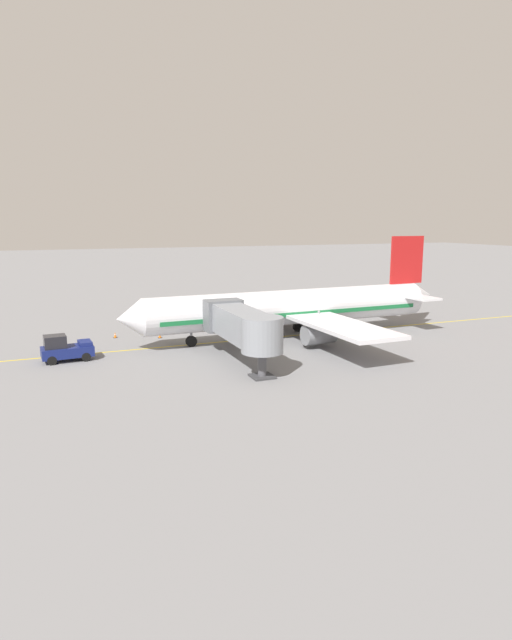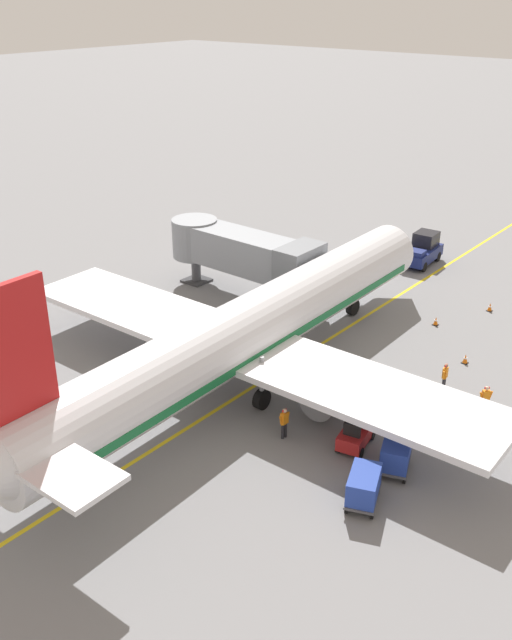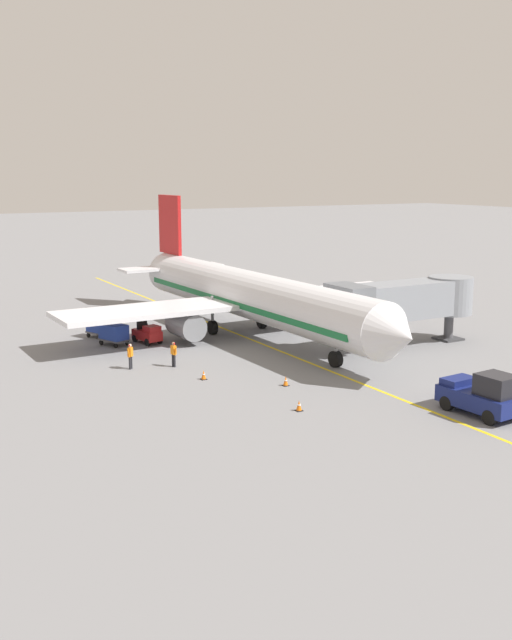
{
  "view_description": "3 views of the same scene",
  "coord_description": "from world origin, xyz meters",
  "px_view_note": "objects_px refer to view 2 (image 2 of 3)",
  "views": [
    {
      "loc": [
        -50.84,
        22.85,
        12.3
      ],
      "look_at": [
        -2.75,
        3.3,
        2.6
      ],
      "focal_mm": 29.68,
      "sensor_mm": 36.0,
      "label": 1
    },
    {
      "loc": [
        21.61,
        -28.37,
        20.31
      ],
      "look_at": [
        -0.35,
        -1.56,
        3.8
      ],
      "focal_mm": 39.38,
      "sensor_mm": 36.0,
      "label": 2
    },
    {
      "loc": [
        26.76,
        47.73,
        12.56
      ],
      "look_at": [
        2.16,
        4.14,
        2.55
      ],
      "focal_mm": 41.04,
      "sensor_mm": 36.0,
      "label": 3
    }
  ],
  "objects_px": {
    "safety_cone_nose_right": "(436,321)",
    "safety_cone_wing_tip": "(465,359)",
    "ground_crew_wing_walker": "(445,376)",
    "baggage_cart_second_in_train": "(364,486)",
    "ground_crew_marshaller": "(485,399)",
    "baggage_tug_lead": "(357,432)",
    "ground_crew_loader": "(284,422)",
    "parked_airliner": "(248,331)",
    "jet_bridge": "(242,251)",
    "pushback_tractor": "(421,250)",
    "baggage_cart_front": "(396,453)",
    "safety_cone_nose_left": "(490,307)"
  },
  "relations": [
    {
      "from": "ground_crew_loader",
      "to": "jet_bridge",
      "type": "bearing_deg",
      "value": 137.09
    },
    {
      "from": "baggage_tug_lead",
      "to": "ground_crew_wing_walker",
      "type": "relative_size",
      "value": 1.59
    },
    {
      "from": "safety_cone_nose_left",
      "to": "baggage_tug_lead",
      "type": "bearing_deg",
      "value": -86.41
    },
    {
      "from": "pushback_tractor",
      "to": "baggage_cart_front",
      "type": "xyz_separation_m",
      "value": [
        11.77,
        -25.2,
        -0.15
      ]
    },
    {
      "from": "baggage_tug_lead",
      "to": "baggage_cart_front",
      "type": "height_order",
      "value": "baggage_tug_lead"
    },
    {
      "from": "parked_airliner",
      "to": "safety_cone_nose_right",
      "type": "relative_size",
      "value": 63.17
    },
    {
      "from": "ground_crew_wing_walker",
      "to": "baggage_cart_second_in_train",
      "type": "bearing_deg",
      "value": -82.21
    },
    {
      "from": "baggage_cart_second_in_train",
      "to": "safety_cone_nose_right",
      "type": "height_order",
      "value": "baggage_cart_second_in_train"
    },
    {
      "from": "jet_bridge",
      "to": "pushback_tractor",
      "type": "distance_m",
      "value": 16.0
    },
    {
      "from": "safety_cone_wing_tip",
      "to": "ground_crew_wing_walker",
      "type": "bearing_deg",
      "value": -83.92
    },
    {
      "from": "pushback_tractor",
      "to": "safety_cone_nose_left",
      "type": "relative_size",
      "value": 7.7
    },
    {
      "from": "ground_crew_wing_walker",
      "to": "safety_cone_nose_left",
      "type": "bearing_deg",
      "value": 100.72
    },
    {
      "from": "jet_bridge",
      "to": "baggage_tug_lead",
      "type": "distance_m",
      "value": 19.31
    },
    {
      "from": "ground_crew_wing_walker",
      "to": "ground_crew_loader",
      "type": "xyz_separation_m",
      "value": [
        -4.12,
        -9.18,
        0.0
      ]
    },
    {
      "from": "ground_crew_loader",
      "to": "baggage_tug_lead",
      "type": "bearing_deg",
      "value": 30.21
    },
    {
      "from": "ground_crew_wing_walker",
      "to": "safety_cone_nose_left",
      "type": "xyz_separation_m",
      "value": [
        -2.24,
        11.86,
        -0.66
      ]
    },
    {
      "from": "baggage_tug_lead",
      "to": "baggage_cart_second_in_train",
      "type": "bearing_deg",
      "value": -54.46
    },
    {
      "from": "baggage_tug_lead",
      "to": "ground_crew_loader",
      "type": "bearing_deg",
      "value": -149.79
    },
    {
      "from": "safety_cone_nose_left",
      "to": "baggage_cart_front",
      "type": "bearing_deg",
      "value": -79.55
    },
    {
      "from": "ground_crew_wing_walker",
      "to": "ground_crew_marshaller",
      "type": "xyz_separation_m",
      "value": [
        2.69,
        -0.87,
        0.0
      ]
    },
    {
      "from": "jet_bridge",
      "to": "safety_cone_nose_right",
      "type": "distance_m",
      "value": 14.13
    },
    {
      "from": "safety_cone_nose_left",
      "to": "safety_cone_nose_right",
      "type": "distance_m",
      "value": 4.8
    },
    {
      "from": "baggage_cart_front",
      "to": "ground_crew_wing_walker",
      "type": "height_order",
      "value": "ground_crew_wing_walker"
    },
    {
      "from": "ground_crew_marshaller",
      "to": "pushback_tractor",
      "type": "bearing_deg",
      "value": 125.8
    },
    {
      "from": "parked_airliner",
      "to": "safety_cone_nose_right",
      "type": "xyz_separation_m",
      "value": [
        4.89,
        13.55,
        -2.9
      ]
    },
    {
      "from": "safety_cone_nose_right",
      "to": "safety_cone_wing_tip",
      "type": "bearing_deg",
      "value": -44.68
    },
    {
      "from": "parked_airliner",
      "to": "safety_cone_nose_left",
      "type": "height_order",
      "value": "parked_airliner"
    },
    {
      "from": "jet_bridge",
      "to": "ground_crew_wing_walker",
      "type": "xyz_separation_m",
      "value": [
        17.13,
        -2.92,
        -2.5
      ]
    },
    {
      "from": "parked_airliner",
      "to": "ground_crew_loader",
      "type": "xyz_separation_m",
      "value": [
        4.91,
        -3.08,
        -2.23
      ]
    },
    {
      "from": "pushback_tractor",
      "to": "ground_crew_wing_walker",
      "type": "relative_size",
      "value": 2.69
    },
    {
      "from": "ground_crew_loader",
      "to": "safety_cone_nose_right",
      "type": "distance_m",
      "value": 16.64
    },
    {
      "from": "baggage_cart_front",
      "to": "safety_cone_wing_tip",
      "type": "relative_size",
      "value": 5.0
    },
    {
      "from": "baggage_tug_lead",
      "to": "ground_crew_loader",
      "type": "xyz_separation_m",
      "value": [
        -3.08,
        -1.79,
        0.24
      ]
    },
    {
      "from": "jet_bridge",
      "to": "pushback_tractor",
      "type": "bearing_deg",
      "value": 64.62
    },
    {
      "from": "ground_crew_wing_walker",
      "to": "ground_crew_marshaller",
      "type": "height_order",
      "value": "same"
    },
    {
      "from": "pushback_tractor",
      "to": "ground_crew_marshaller",
      "type": "xyz_separation_m",
      "value": [
        13.04,
        -18.08,
        -0.15
      ]
    },
    {
      "from": "baggage_tug_lead",
      "to": "ground_crew_marshaller",
      "type": "distance_m",
      "value": 7.52
    },
    {
      "from": "baggage_cart_front",
      "to": "safety_cone_wing_tip",
      "type": "xyz_separation_m",
      "value": [
        -1.82,
        11.74,
        -0.66
      ]
    },
    {
      "from": "baggage_cart_front",
      "to": "ground_crew_loader",
      "type": "relative_size",
      "value": 1.75
    },
    {
      "from": "ground_crew_loader",
      "to": "safety_cone_wing_tip",
      "type": "relative_size",
      "value": 2.86
    },
    {
      "from": "parked_airliner",
      "to": "baggage_cart_front",
      "type": "bearing_deg",
      "value": -10.22
    },
    {
      "from": "pushback_tractor",
      "to": "safety_cone_nose_left",
      "type": "bearing_deg",
      "value": -33.45
    },
    {
      "from": "baggage_cart_front",
      "to": "ground_crew_wing_walker",
      "type": "bearing_deg",
      "value": 100.06
    },
    {
      "from": "parked_airliner",
      "to": "baggage_tug_lead",
      "type": "xyz_separation_m",
      "value": [
        7.99,
        -1.28,
        -2.47
      ]
    },
    {
      "from": "baggage_cart_front",
      "to": "safety_cone_nose_left",
      "type": "height_order",
      "value": "baggage_cart_front"
    },
    {
      "from": "pushback_tractor",
      "to": "ground_crew_wing_walker",
      "type": "bearing_deg",
      "value": -58.98
    },
    {
      "from": "baggage_cart_second_in_train",
      "to": "ground_crew_marshaller",
      "type": "relative_size",
      "value": 1.75
    },
    {
      "from": "jet_bridge",
      "to": "baggage_tug_lead",
      "type": "xyz_separation_m",
      "value": [
        16.1,
        -10.31,
        -2.74
      ]
    },
    {
      "from": "jet_bridge",
      "to": "safety_cone_nose_left",
      "type": "xyz_separation_m",
      "value": [
        14.89,
        8.94,
        -3.16
      ]
    },
    {
      "from": "baggage_cart_second_in_train",
      "to": "ground_crew_wing_walker",
      "type": "distance_m",
      "value": 11.04
    }
  ]
}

